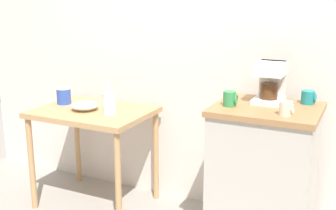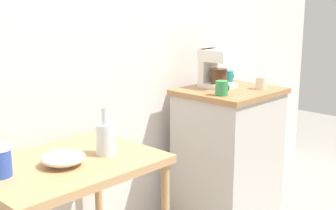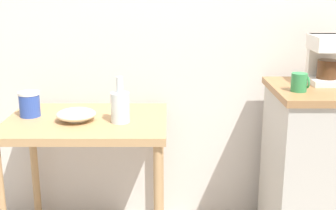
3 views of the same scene
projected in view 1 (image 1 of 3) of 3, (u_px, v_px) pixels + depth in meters
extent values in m
cube|color=silver|center=(218.00, 24.00, 3.06)|extent=(4.40, 0.10, 2.80)
cube|color=tan|center=(93.00, 112.00, 3.19)|extent=(0.85, 0.64, 0.04)
cylinder|color=tan|center=(32.00, 164.00, 3.21)|extent=(0.04, 0.04, 0.73)
cylinder|color=tan|center=(118.00, 183.00, 2.88)|extent=(0.04, 0.04, 0.73)
cylinder|color=tan|center=(77.00, 142.00, 3.70)|extent=(0.04, 0.04, 0.73)
cylinder|color=tan|center=(156.00, 156.00, 3.37)|extent=(0.04, 0.04, 0.73)
cube|color=#BCB7AD|center=(263.00, 180.00, 2.72)|extent=(0.61, 0.54, 0.90)
cube|color=#9E7044|center=(267.00, 109.00, 2.60)|extent=(0.64, 0.57, 0.04)
cylinder|color=beige|center=(85.00, 110.00, 3.17)|extent=(0.09, 0.09, 0.01)
ellipsoid|color=beige|center=(85.00, 105.00, 3.16)|extent=(0.21, 0.21, 0.06)
cylinder|color=silver|center=(109.00, 104.00, 3.04)|extent=(0.10, 0.10, 0.16)
cylinder|color=silver|center=(109.00, 88.00, 3.01)|extent=(0.03, 0.03, 0.08)
cylinder|color=#2D4CAD|center=(64.00, 96.00, 3.35)|extent=(0.11, 0.11, 0.12)
cylinder|color=white|center=(63.00, 88.00, 3.33)|extent=(0.11, 0.11, 0.01)
cube|color=white|center=(269.00, 101.00, 2.68)|extent=(0.18, 0.22, 0.03)
cube|color=white|center=(273.00, 80.00, 2.73)|extent=(0.16, 0.05, 0.26)
cube|color=white|center=(270.00, 69.00, 2.63)|extent=(0.18, 0.22, 0.08)
cylinder|color=#4C2D19|center=(269.00, 91.00, 2.66)|extent=(0.11, 0.11, 0.10)
cylinder|color=beige|center=(286.00, 108.00, 2.40)|extent=(0.07, 0.07, 0.08)
torus|color=beige|center=(293.00, 109.00, 2.38)|extent=(0.01, 0.06, 0.06)
cylinder|color=teal|center=(308.00, 97.00, 2.65)|extent=(0.08, 0.08, 0.08)
torus|color=teal|center=(315.00, 98.00, 2.64)|extent=(0.01, 0.06, 0.06)
cylinder|color=#338C4C|center=(230.00, 99.00, 2.60)|extent=(0.08, 0.08, 0.09)
torus|color=#338C4C|center=(236.00, 99.00, 2.58)|extent=(0.01, 0.06, 0.06)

